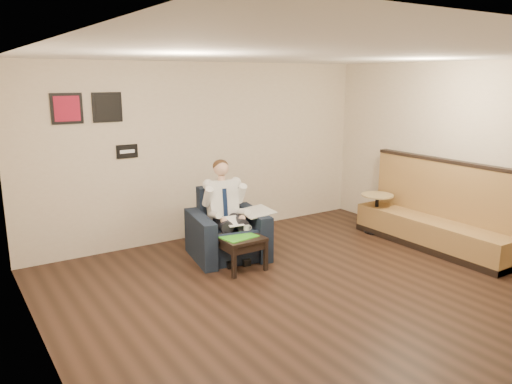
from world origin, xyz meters
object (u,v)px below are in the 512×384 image
seated_man (230,215)px  coffee_mug (247,228)px  side_table (240,252)px  cafe_table (376,213)px  green_folder (239,237)px  smartphone (237,232)px  armchair (227,224)px  banquette (434,205)px

seated_man → coffee_mug: 0.32m
seated_man → side_table: seated_man is taller
coffee_mug → cafe_table: 2.60m
green_folder → smartphone: green_folder is taller
seated_man → green_folder: (-0.10, -0.40, -0.20)m
armchair → smartphone: bearing=-87.1°
armchair → cafe_table: size_ratio=1.53×
smartphone → seated_man: bearing=93.9°
coffee_mug → banquette: bearing=-19.4°
seated_man → side_table: size_ratio=2.38×
seated_man → green_folder: seated_man is taller
side_table → cafe_table: 2.78m
side_table → green_folder: 0.24m
seated_man → smartphone: 0.29m
seated_man → banquette: bearing=-13.0°
green_folder → smartphone: 0.20m
seated_man → green_folder: 0.46m
armchair → coffee_mug: (0.09, -0.38, 0.02)m
side_table → banquette: (2.93, -0.84, 0.43)m
green_folder → cafe_table: 2.81m
green_folder → banquette: banquette is taller
green_folder → cafe_table: bearing=3.5°
side_table → smartphone: smartphone is taller
cafe_table → armchair: bearing=172.6°
smartphone → cafe_table: size_ratio=0.22×
seated_man → green_folder: bearing=-94.1°
side_table → smartphone: (0.05, 0.16, 0.24)m
green_folder → coffee_mug: (0.21, 0.15, 0.04)m
banquette → cafe_table: bearing=99.1°
armchair → seated_man: seated_man is taller
green_folder → cafe_table: (2.80, 0.17, -0.14)m
armchair → side_table: size_ratio=1.79×
green_folder → smartphone: bearing=66.8°
seated_man → smartphone: size_ratio=9.33×
side_table → coffee_mug: (0.18, 0.13, 0.28)m
armchair → seated_man: 0.22m
seated_man → side_table: bearing=-90.4°
armchair → banquette: (2.84, -1.34, 0.18)m
coffee_mug → green_folder: bearing=-145.6°
green_folder → banquette: 3.08m
side_table → smartphone: size_ratio=3.93×
cafe_table → smartphone: bearing=179.7°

